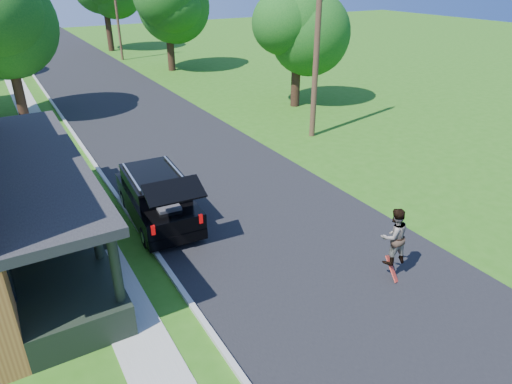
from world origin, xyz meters
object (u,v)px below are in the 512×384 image
black_suv (157,198)px  tree_right_near (297,28)px  utility_pole_near (318,28)px  skateboarder (394,236)px

black_suv → tree_right_near: 16.73m
tree_right_near → utility_pole_near: (-2.57, -5.41, 0.64)m
skateboarder → utility_pole_near: 13.14m
black_suv → skateboarder: bearing=-51.0°
skateboarder → utility_pole_near: bearing=-106.9°
skateboarder → tree_right_near: (8.10, 16.58, 3.51)m
skateboarder → utility_pole_near: (5.54, 11.17, 4.15)m
tree_right_near → black_suv: bearing=-141.8°
tree_right_near → utility_pole_near: utility_pole_near is taller
skateboarder → tree_right_near: 18.79m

